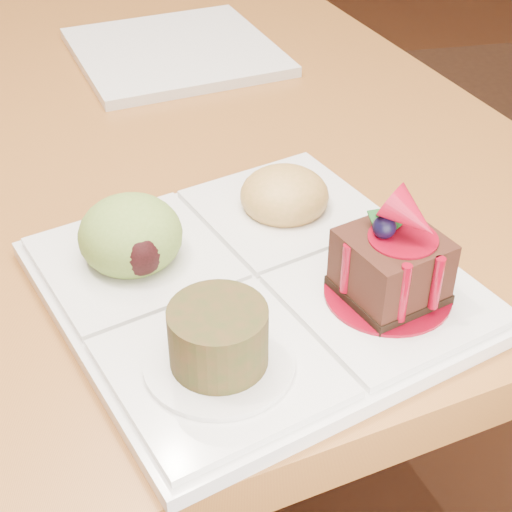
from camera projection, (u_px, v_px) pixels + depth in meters
name	position (u px, v px, depth m)	size (l,w,h in m)	color
ground	(32.00, 387.00, 1.53)	(6.00, 6.00, 0.00)	#502C16
sampler_plate	(250.00, 269.00, 0.57)	(0.31, 0.31, 0.11)	silver
second_plate	(175.00, 52.00, 0.94)	(0.23, 0.23, 0.01)	silver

